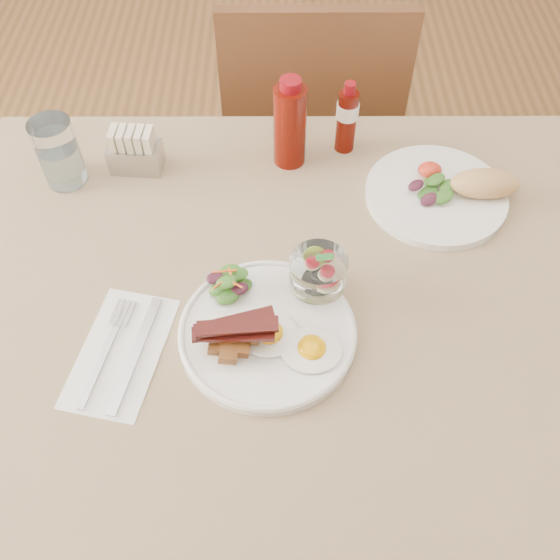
{
  "coord_description": "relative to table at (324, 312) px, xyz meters",
  "views": [
    {
      "loc": [
        -0.08,
        -0.63,
        1.59
      ],
      "look_at": [
        -0.08,
        -0.04,
        0.82
      ],
      "focal_mm": 40.0,
      "sensor_mm": 36.0,
      "label": 1
    }
  ],
  "objects": [
    {
      "name": "fruit_cup",
      "position": [
        -0.02,
        -0.03,
        0.16
      ],
      "size": [
        0.09,
        0.09,
        0.09
      ],
      "rotation": [
        0.0,
        0.0,
        -0.36
      ],
      "color": "white",
      "rests_on": "main_plate"
    },
    {
      "name": "ketchup_bottle",
      "position": [
        -0.06,
        0.31,
        0.18
      ],
      "size": [
        0.07,
        0.07,
        0.18
      ],
      "rotation": [
        0.0,
        0.0,
        0.06
      ],
      "color": "#510B04",
      "rests_on": "table"
    },
    {
      "name": "table",
      "position": [
        0.0,
        0.0,
        0.0
      ],
      "size": [
        1.33,
        0.88,
        0.75
      ],
      "color": "#57321B",
      "rests_on": "ground"
    },
    {
      "name": "side_salad",
      "position": [
        -0.16,
        -0.03,
        0.12
      ],
      "size": [
        0.08,
        0.08,
        0.04
      ],
      "rotation": [
        0.0,
        0.0,
        -0.31
      ],
      "color": "#1C4612",
      "rests_on": "main_plate"
    },
    {
      "name": "sugar_caddy",
      "position": [
        -0.36,
        0.28,
        0.13
      ],
      "size": [
        0.1,
        0.06,
        0.09
      ],
      "rotation": [
        0.0,
        0.0,
        -0.08
      ],
      "color": "#AEAEB2",
      "rests_on": "table"
    },
    {
      "name": "chair_far",
      "position": [
        0.0,
        0.66,
        -0.14
      ],
      "size": [
        0.42,
        0.42,
        0.93
      ],
      "color": "#57321B",
      "rests_on": "ground"
    },
    {
      "name": "second_plate",
      "position": [
        0.23,
        0.2,
        0.11
      ],
      "size": [
        0.29,
        0.26,
        0.07
      ],
      "rotation": [
        0.0,
        0.0,
        0.42
      ],
      "color": "white",
      "rests_on": "table"
    },
    {
      "name": "napkin_cutlery",
      "position": [
        -0.32,
        -0.14,
        0.09
      ],
      "size": [
        0.17,
        0.24,
        0.01
      ],
      "rotation": [
        0.0,
        0.0,
        -0.21
      ],
      "color": "white",
      "rests_on": "table"
    },
    {
      "name": "fried_eggs",
      "position": [
        -0.06,
        -0.13,
        0.11
      ],
      "size": [
        0.18,
        0.13,
        0.03
      ],
      "rotation": [
        0.0,
        0.0,
        0.23
      ],
      "color": "white",
      "rests_on": "main_plate"
    },
    {
      "name": "bacon_potato_pile",
      "position": [
        -0.15,
        -0.13,
        0.13
      ],
      "size": [
        0.13,
        0.08,
        0.06
      ],
      "rotation": [
        0.0,
        0.0,
        -0.36
      ],
      "color": "brown",
      "rests_on": "main_plate"
    },
    {
      "name": "main_plate",
      "position": [
        -0.1,
        -0.1,
        0.1
      ],
      "size": [
        0.28,
        0.28,
        0.02
      ],
      "primitive_type": "cylinder",
      "color": "white",
      "rests_on": "table"
    },
    {
      "name": "water_glass",
      "position": [
        -0.49,
        0.25,
        0.15
      ],
      "size": [
        0.08,
        0.08,
        0.13
      ],
      "color": "white",
      "rests_on": "table"
    },
    {
      "name": "hot_sauce_bottle",
      "position": [
        0.05,
        0.34,
        0.16
      ],
      "size": [
        0.06,
        0.06,
        0.15
      ],
      "rotation": [
        0.0,
        0.0,
        -0.39
      ],
      "color": "#510B04",
      "rests_on": "table"
    }
  ]
}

